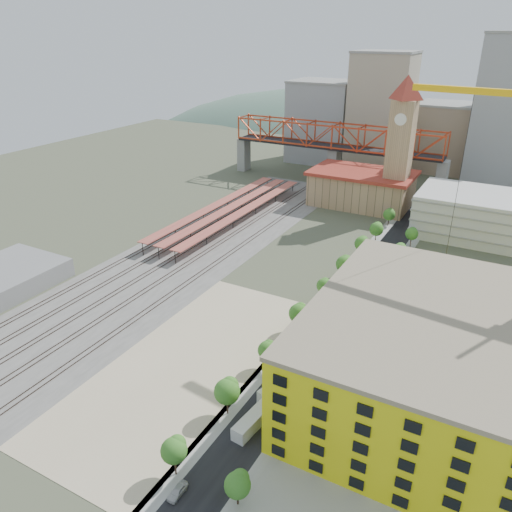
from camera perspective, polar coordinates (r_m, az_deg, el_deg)
The scene contains 29 objects.
ground at distance 125.27m, azimuth 2.31°, elevation -5.11°, with size 400.00×400.00×0.00m, color #474C38.
ballast_strip at distance 155.42m, azimuth -6.68°, elevation 0.93°, with size 36.00×165.00×0.06m, color #605E59.
dirt_lot at distance 104.55m, azimuth -7.66°, elevation -12.07°, with size 28.00×67.00×0.06m, color tan.
street_asphalt at distance 132.54m, azimuth 11.46°, elevation -3.83°, with size 12.00×170.00×0.06m, color black.
sidewalk_west at distance 133.97m, azimuth 9.23°, elevation -3.32°, with size 3.00×170.00×0.04m, color gray.
sidewalk_east at distance 131.33m, azimuth 13.74°, elevation -4.35°, with size 3.00×170.00×0.04m, color gray.
construction_pad at distance 99.50m, azimuth 21.37°, elevation -16.05°, with size 50.00×90.00×0.06m, color gray.
rail_tracks at distance 156.35m, azimuth -7.23°, elevation 1.10°, with size 26.56×160.00×0.18m.
platform_canopies at distance 177.85m, azimuth -2.99°, elevation 5.55°, with size 16.00×80.00×4.12m.
station_hall at distance 195.30m, azimuth 11.97°, elevation 7.63°, with size 38.00×24.00×13.10m.
clock_tower at distance 185.09m, azimuth 16.30°, elevation 13.31°, with size 12.00×12.00×52.00m.
parking_garage at distance 176.88m, azimuth 23.49°, elevation 4.41°, with size 34.00×26.00×14.00m, color silver.
truss_bridge at distance 219.64m, azimuth 9.06°, elevation 13.01°, with size 94.00×9.60×25.60m.
construction_building at distance 94.06m, azimuth 20.44°, elevation -11.27°, with size 44.60×50.60×18.80m.
street_trees at distance 124.17m, azimuth 10.01°, elevation -5.80°, with size 15.40×124.40×8.00m.
skyline at distance 246.48m, azimuth 19.58°, elevation 14.13°, with size 133.00×46.00×60.00m.
distant_hills at distance 384.70m, azimuth 26.21°, elevation 0.40°, with size 647.00×264.00×227.00m.
site_trailer_a at distance 89.31m, azimuth -0.35°, elevation -18.34°, with size 2.46×9.36×2.56m, color silver.
site_trailer_b at distance 95.93m, azimuth 2.64°, elevation -14.75°, with size 2.55×9.68×2.65m, color silver.
site_trailer_c at distance 111.47m, azimuth 7.46°, elevation -8.66°, with size 2.54×9.65×2.64m, color silver.
site_trailer_d at distance 114.31m, azimuth 8.14°, elevation -7.78°, with size 2.54×9.66×2.64m, color silver.
car_0 at distance 81.15m, azimuth -8.95°, elevation -25.05°, with size 1.58×3.92×1.34m, color #BDBDBD.
car_1 at distance 106.95m, azimuth 4.39°, elevation -10.52°, with size 1.46×4.19×1.38m, color #9A999E.
car_2 at distance 103.87m, azimuth 3.42°, elevation -11.66°, with size 2.43×5.27×1.46m, color black.
car_3 at distance 128.50m, azimuth 9.47°, elevation -4.30°, with size 1.87×4.60×1.34m, color navy.
car_4 at distance 95.07m, azimuth 4.21°, elevation -15.65°, with size 1.84×4.57×1.56m, color silver.
car_5 at distance 119.05m, azimuth 10.62°, elevation -6.85°, with size 1.67×4.79×1.58m, color gray.
car_6 at distance 121.90m, azimuth 11.14°, elevation -6.12°, with size 2.41×5.22×1.45m, color black.
car_7 at distance 137.06m, azimuth 13.52°, elevation -2.69°, with size 2.15×5.28×1.53m, color navy.
Camera 1 is at (47.88, -97.61, 62.23)m, focal length 35.00 mm.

